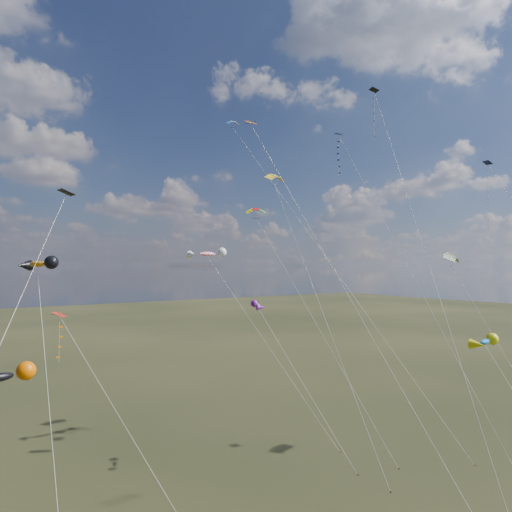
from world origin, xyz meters
TOP-DOWN VIEW (x-y plane):
  - diamond_black_high at (11.30, 11.73)m, footprint 9.01×19.17m
  - diamond_navy_tall at (10.76, 15.69)m, footprint 1.90×21.74m
  - diamond_black_mid at (-22.36, 7.56)m, footprint 11.65×14.98m
  - diamond_red_low at (-17.65, 19.22)m, footprint 6.86×11.13m
  - diamond_navy_right at (19.69, 4.26)m, footprint 6.47×20.31m
  - diamond_orange_center at (-4.48, 4.18)m, footprint 6.26×17.70m
  - parafoil_yellow at (6.15, 22.88)m, footprint 3.88×19.28m
  - parafoil_blue_white at (7.05, 33.08)m, footprint 8.01×30.83m
  - parafoil_striped at (15.96, 6.79)m, footprint 2.75×11.82m
  - parafoil_tricolor at (-0.26, 17.42)m, footprint 9.20×11.48m
  - novelty_orange_black at (-20.00, 17.42)m, footprint 2.62×14.70m
  - novelty_white_purple at (-1.80, 15.07)m, footprint 6.41×8.17m
  - novelty_redwhite_stripe at (-2.27, 23.80)m, footprint 10.44×12.05m
  - novelty_blue_yellow at (5.62, -2.13)m, footprint 2.45×8.24m

SIDE VIEW (x-z plane):
  - diamond_red_low at x=-17.65m, z-range 4.57..18.90m
  - novelty_blue_yellow at x=5.62m, z-range 6.04..19.22m
  - novelty_white_purple at x=-1.80m, z-range 6.90..21.68m
  - diamond_black_mid at x=-22.36m, z-range 5.06..27.95m
  - novelty_orange_black at x=-20.00m, z-range 8.73..27.46m
  - parafoil_striped at x=15.96m, z-range 9.14..28.88m
  - novelty_redwhite_stripe at x=-2.27m, z-range 9.30..29.21m
  - diamond_orange_center at x=-4.48m, z-range 5.20..34.49m
  - parafoil_tricolor at x=-0.26m, z-range 11.36..35.44m
  - diamond_navy_right at x=19.69m, z-range 9.59..38.34m
  - diamond_navy_tall at x=10.76m, z-range 11.83..44.86m
  - parafoil_yellow at x=6.15m, z-range 13.82..43.03m
  - diamond_black_high at x=11.30m, z-range 13.36..50.30m
  - parafoil_blue_white at x=7.05m, z-range 18.17..56.48m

